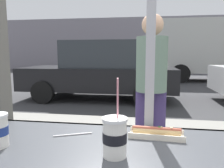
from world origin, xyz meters
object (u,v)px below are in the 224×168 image
Objects in this scene: parked_car_black at (101,70)px; pedestrian at (151,82)px; soda_cup_left at (115,136)px; hotdog_tray_far at (156,132)px; box_truck at (207,49)px.

pedestrian reaches higher than parked_car_black.
pedestrian is (0.18, 1.49, 0.03)m from soda_cup_left.
pedestrian reaches higher than soda_cup_left.
parked_car_black is 2.82× the size of pedestrian.
soda_cup_left is 0.19× the size of pedestrian.
soda_cup_left is 0.07× the size of parked_car_black.
soda_cup_left is at bearing -126.75° from hotdog_tray_far.
hotdog_tray_far is 0.04× the size of box_truck.
hotdog_tray_far is (0.17, 0.23, -0.06)m from soda_cup_left.
box_truck reaches higher than soda_cup_left.
parked_car_black is (-1.22, 5.78, -0.17)m from soda_cup_left.
parked_car_black is at bearing -129.68° from box_truck.
parked_car_black is at bearing 108.08° from pedestrian.
box_truck is 3.82× the size of pedestrian.
parked_car_black is 0.74× the size of box_truck.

